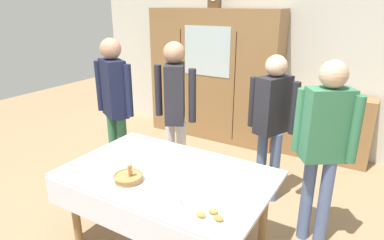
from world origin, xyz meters
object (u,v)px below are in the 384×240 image
at_px(person_near_right_end, 272,116).
at_px(tea_cup_back_edge, 128,166).
at_px(tea_cup_mid_left, 255,173).
at_px(bread_basket, 128,177).
at_px(tea_cup_near_left, 178,201).
at_px(bookshelf_low, 328,127).
at_px(spoon_front_edge, 152,162).
at_px(person_behind_table_left, 324,138).
at_px(person_beside_shelf, 114,98).
at_px(tea_cup_far_left, 232,196).
at_px(wall_cabinet, 213,75).
at_px(spoon_mid_left, 173,177).
at_px(dining_table, 165,184).
at_px(pastry_plate, 210,218).
at_px(book_stack, 333,93).
at_px(spoon_mid_right, 173,152).
at_px(person_behind_table_right, 175,103).

bearing_deg(person_near_right_end, tea_cup_back_edge, -122.11).
height_order(tea_cup_mid_left, bread_basket, bread_basket).
bearing_deg(tea_cup_near_left, tea_cup_back_edge, 161.24).
xyz_separation_m(bookshelf_low, spoon_front_edge, (-1.10, -2.52, 0.27)).
xyz_separation_m(tea_cup_back_edge, person_behind_table_left, (1.43, 0.85, 0.26)).
distance_m(spoon_front_edge, person_beside_shelf, 1.12).
height_order(tea_cup_far_left, spoon_front_edge, tea_cup_far_left).
distance_m(wall_cabinet, spoon_mid_left, 2.79).
relative_size(dining_table, spoon_mid_left, 14.61).
xyz_separation_m(tea_cup_mid_left, person_beside_shelf, (-1.81, 0.29, 0.30)).
bearing_deg(dining_table, pastry_plate, -29.79).
height_order(wall_cabinet, person_near_right_end, wall_cabinet).
bearing_deg(tea_cup_near_left, person_beside_shelf, 146.90).
bearing_deg(book_stack, person_beside_shelf, -135.60).
bearing_deg(dining_table, wall_cabinet, 109.16).
distance_m(spoon_front_edge, person_near_right_end, 1.35).
height_order(spoon_mid_right, person_near_right_end, person_near_right_end).
distance_m(tea_cup_near_left, person_near_right_end, 1.57).
distance_m(book_stack, spoon_mid_right, 2.49).
bearing_deg(wall_cabinet, person_behind_table_right, -76.34).
relative_size(spoon_front_edge, person_behind_table_left, 0.07).
height_order(bookshelf_low, tea_cup_back_edge, bookshelf_low).
relative_size(dining_table, pastry_plate, 6.21).
height_order(dining_table, person_near_right_end, person_near_right_end).
xyz_separation_m(tea_cup_mid_left, spoon_mid_left, (-0.56, -0.37, -0.02)).
bearing_deg(person_behind_table_left, tea_cup_back_edge, -149.09).
relative_size(bread_basket, pastry_plate, 0.86).
relative_size(spoon_mid_right, person_beside_shelf, 0.07).
xyz_separation_m(pastry_plate, person_beside_shelf, (-1.77, 1.01, 0.32)).
height_order(dining_table, tea_cup_far_left, tea_cup_far_left).
height_order(dining_table, person_beside_shelf, person_beside_shelf).
height_order(tea_cup_back_edge, bread_basket, bread_basket).
height_order(tea_cup_far_left, person_behind_table_right, person_behind_table_right).
xyz_separation_m(bookshelf_low, tea_cup_near_left, (-0.53, -2.95, 0.30)).
height_order(dining_table, spoon_mid_right, spoon_mid_right).
bearing_deg(wall_cabinet, person_beside_shelf, -97.67).
relative_size(spoon_front_edge, person_near_right_end, 0.07).
relative_size(wall_cabinet, tea_cup_back_edge, 16.18).
bearing_deg(tea_cup_near_left, spoon_mid_right, 126.00).
distance_m(tea_cup_near_left, tea_cup_back_edge, 0.70).
xyz_separation_m(dining_table, person_near_right_end, (0.49, 1.23, 0.33)).
distance_m(wall_cabinet, pastry_plate, 3.31).
xyz_separation_m(spoon_front_edge, person_beside_shelf, (-0.93, 0.54, 0.33)).
relative_size(dining_table, tea_cup_back_edge, 13.37).
xyz_separation_m(tea_cup_near_left, person_behind_table_left, (0.76, 1.08, 0.26)).
height_order(bread_basket, person_beside_shelf, person_beside_shelf).
bearing_deg(tea_cup_mid_left, pastry_plate, -93.48).
relative_size(tea_cup_back_edge, bread_basket, 0.54).
height_order(tea_cup_near_left, spoon_mid_right, tea_cup_near_left).
height_order(tea_cup_mid_left, person_behind_table_left, person_behind_table_left).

